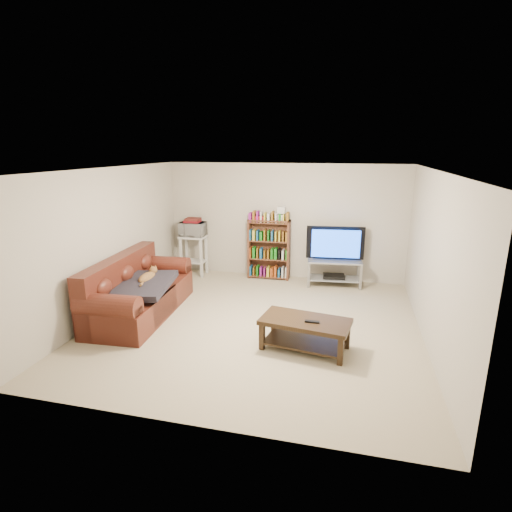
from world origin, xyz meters
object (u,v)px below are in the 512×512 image
(sofa, at_px, (136,294))
(tv_stand, at_px, (334,268))
(coffee_table, at_px, (305,328))
(bookshelf, at_px, (269,248))

(sofa, distance_m, tv_stand, 3.84)
(sofa, bearing_deg, tv_stand, 31.97)
(sofa, distance_m, coffee_table, 2.94)
(sofa, xyz_separation_m, coffee_table, (2.89, -0.57, -0.03))
(coffee_table, relative_size, bookshelf, 1.01)
(sofa, height_order, bookshelf, bookshelf)
(sofa, relative_size, tv_stand, 2.11)
(coffee_table, relative_size, tv_stand, 1.16)
(sofa, height_order, tv_stand, sofa)
(tv_stand, xyz_separation_m, bookshelf, (-1.38, 0.16, 0.29))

